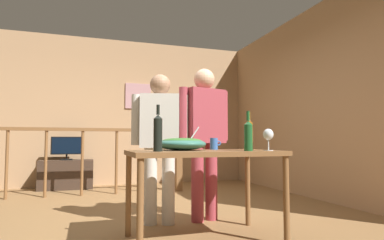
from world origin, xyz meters
name	(u,v)px	position (x,y,z in m)	size (l,w,h in m)	color
ground_plane	(151,219)	(0.00, 0.00, 0.00)	(7.78, 7.78, 0.00)	olive
back_wall	(123,112)	(0.00, 2.99, 1.42)	(5.07, 0.10, 2.84)	tan
side_wall_right	(297,105)	(2.54, 0.90, 1.42)	(0.10, 4.49, 2.84)	tan
framed_picture	(138,96)	(0.29, 2.93, 1.73)	(0.50, 0.03, 0.50)	#BA878B
stair_railing	(114,151)	(-0.25, 1.82, 0.68)	(3.20, 0.10, 1.09)	brown
tv_console	(66,174)	(-1.00, 2.64, 0.25)	(0.90, 0.40, 0.50)	#38281E
flat_screen_tv	(67,146)	(-1.00, 2.61, 0.75)	(0.52, 0.12, 0.41)	black
serving_table	(204,160)	(0.28, -0.88, 0.67)	(1.26, 0.74, 0.75)	brown
salad_bowl	(182,143)	(0.11, -0.79, 0.82)	(0.42, 0.42, 0.21)	#337060
wine_glass	(268,135)	(0.77, -1.11, 0.88)	(0.09, 0.09, 0.18)	silver
wine_bottle_green	(248,135)	(0.58, -1.13, 0.88)	(0.07, 0.07, 0.32)	#1E5628
wine_bottle_clear	(249,136)	(0.74, -0.83, 0.88)	(0.07, 0.07, 0.33)	silver
wine_bottle_dark	(158,132)	(-0.15, -1.03, 0.90)	(0.07, 0.07, 0.36)	black
wine_bottle_amber	(249,134)	(0.67, -0.97, 0.89)	(0.07, 0.07, 0.33)	brown
mug_blue	(214,144)	(0.48, -0.62, 0.81)	(0.11, 0.07, 0.11)	#3866B2
person_standing_left	(160,136)	(0.04, -0.24, 0.89)	(0.56, 0.31, 1.52)	beige
person_standing_right	(204,129)	(0.52, -0.24, 0.96)	(0.60, 0.32, 1.62)	#9E3842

